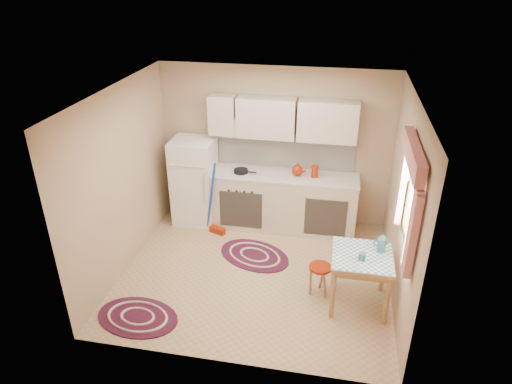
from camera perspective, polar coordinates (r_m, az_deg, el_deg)
room_shell at (r=5.77m, az=1.91°, el=3.96°), size 3.64×3.60×2.52m
fridge at (r=7.35m, az=-7.68°, el=1.32°), size 0.65×0.60×1.40m
broom at (r=6.97m, az=-5.01°, el=-0.93°), size 0.30×0.21×1.20m
base_cabinets at (r=7.22m, az=3.48°, el=-1.28°), size 2.25×0.60×0.88m
countertop at (r=7.01m, az=3.58°, el=2.03°), size 2.27×0.62×0.04m
frying_pan at (r=7.05m, az=-1.91°, el=2.63°), size 0.25×0.25×0.05m
red_kettle at (r=6.95m, az=5.16°, el=2.74°), size 0.23×0.22×0.18m
red_canister at (r=6.94m, az=7.37°, el=2.47°), size 0.14×0.14×0.16m
table at (r=5.83m, az=12.79°, el=-10.65°), size 0.72×0.72×0.72m
stool at (r=5.99m, az=7.90°, el=-10.79°), size 0.36×0.36×0.42m
coffee_pot at (r=5.67m, az=15.46°, el=-6.15°), size 0.15×0.13×0.25m
mug at (r=5.51m, az=13.12°, el=-7.89°), size 0.10×0.10×0.10m
rug_center at (r=6.72m, az=-0.20°, el=-7.91°), size 1.29×1.09×0.02m
rug_left at (r=5.89m, az=-14.57°, el=-14.88°), size 1.11×0.82×0.02m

